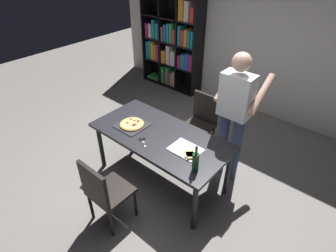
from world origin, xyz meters
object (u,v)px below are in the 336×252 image
object	(u,v)px
dining_table	(160,139)
bookshelf	(173,44)
person_serving_pizza	(234,112)
chair_near_camera	(104,191)
pepperoni_pizza_on_tray	(132,124)
chair_far_side	(201,120)
kitchen_scissors	(143,141)
wine_bottle	(196,162)

from	to	relation	value
dining_table	bookshelf	size ratio (longest dim) A/B	0.91
dining_table	person_serving_pizza	xyz separation A→B (m)	(0.61, 0.69, 0.32)
chair_near_camera	pepperoni_pizza_on_tray	world-z (taller)	chair_near_camera
chair_far_side	person_serving_pizza	world-z (taller)	person_serving_pizza
chair_near_camera	kitchen_scissors	distance (m)	0.73
chair_near_camera	pepperoni_pizza_on_tray	xyz separation A→B (m)	(-0.41, 0.83, 0.25)
dining_table	chair_far_side	xyz separation A→B (m)	(0.00, 0.91, -0.16)
bookshelf	chair_far_side	bearing A→B (deg)	-39.65
chair_near_camera	bookshelf	size ratio (longest dim) A/B	0.46
kitchen_scissors	chair_near_camera	bearing A→B (deg)	-84.31
dining_table	wine_bottle	bearing A→B (deg)	-18.71
person_serving_pizza	wine_bottle	xyz separation A→B (m)	(0.09, -0.93, -0.13)
wine_bottle	chair_near_camera	bearing A→B (deg)	-135.88
dining_table	kitchen_scissors	xyz separation A→B (m)	(-0.07, -0.23, 0.08)
kitchen_scissors	dining_table	bearing A→B (deg)	73.88
dining_table	wine_bottle	xyz separation A→B (m)	(0.70, -0.24, 0.19)
bookshelf	wine_bottle	bearing A→B (deg)	-46.70
dining_table	kitchen_scissors	bearing A→B (deg)	-106.12
person_serving_pizza	wine_bottle	bearing A→B (deg)	-84.30
pepperoni_pizza_on_tray	kitchen_scissors	xyz separation A→B (m)	(0.34, -0.15, -0.01)
dining_table	pepperoni_pizza_on_tray	size ratio (longest dim) A/B	4.79
dining_table	wine_bottle	world-z (taller)	wine_bottle
bookshelf	pepperoni_pizza_on_tray	size ratio (longest dim) A/B	5.29
pepperoni_pizza_on_tray	wine_bottle	bearing A→B (deg)	-7.71
dining_table	kitchen_scissors	world-z (taller)	kitchen_scissors
chair_near_camera	person_serving_pizza	xyz separation A→B (m)	(0.61, 1.61, 0.49)
dining_table	pepperoni_pizza_on_tray	xyz separation A→B (m)	(-0.41, -0.09, 0.09)
dining_table	chair_near_camera	size ratio (longest dim) A/B	1.96
chair_far_side	wine_bottle	bearing A→B (deg)	-58.74
wine_bottle	bookshelf	bearing A→B (deg)	133.30
pepperoni_pizza_on_tray	chair_near_camera	bearing A→B (deg)	-63.65
chair_far_side	wine_bottle	world-z (taller)	wine_bottle
person_serving_pizza	wine_bottle	world-z (taller)	person_serving_pizza
bookshelf	kitchen_scissors	bearing A→B (deg)	-57.02
person_serving_pizza	pepperoni_pizza_on_tray	size ratio (longest dim) A/B	4.75
person_serving_pizza	kitchen_scissors	size ratio (longest dim) A/B	9.14
person_serving_pizza	dining_table	bearing A→B (deg)	-131.12
chair_near_camera	chair_far_side	xyz separation A→B (m)	(0.00, 1.83, 0.00)
chair_far_side	bookshelf	bearing A→B (deg)	140.35
wine_bottle	chair_far_side	bearing A→B (deg)	121.26
chair_near_camera	pepperoni_pizza_on_tray	bearing A→B (deg)	116.35
pepperoni_pizza_on_tray	dining_table	bearing A→B (deg)	11.92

